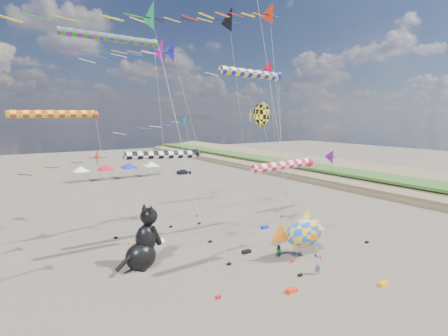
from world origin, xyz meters
name	(u,v)px	position (x,y,z in m)	size (l,w,h in m)	color
ground	(335,304)	(0.00, 0.00, 0.00)	(260.00, 260.00, 0.00)	brown
delta_kite_0	(166,125)	(-3.34, 21.86, 12.38)	(10.26, 1.70, 13.67)	#138FCE
delta_kite_1	(268,19)	(-0.83, 7.02, 20.89)	(9.37, 1.94, 22.23)	red
delta_kite_2	(334,163)	(6.89, 6.41, 8.97)	(10.73, 1.61, 10.21)	#841A91
delta_kite_3	(175,55)	(-7.69, 9.64, 17.93)	(10.60, 2.14, 19.30)	#1C12D0
delta_kite_4	(259,72)	(7.53, 18.73, 18.69)	(13.29, 2.60, 20.27)	red
delta_kite_5	(92,161)	(-12.08, 19.52, 9.10)	(8.81, 1.84, 10.38)	#FF4A12
delta_kite_6	(169,53)	(-1.36, 25.01, 20.99)	(13.84, 3.22, 22.80)	#E20791
delta_kite_7	(152,17)	(-11.16, 5.14, 19.11)	(11.29, 2.06, 20.49)	#1D9A4F
delta_kite_9	(228,22)	(0.75, 15.15, 22.70)	(12.58, 2.81, 24.35)	black
windsock_0	(286,165)	(1.19, 6.75, 9.15)	(8.04, 0.76, 9.58)	red
windsock_1	(254,74)	(2.36, 12.91, 17.44)	(8.84, 0.84, 17.94)	#141CC8
windsock_2	(166,155)	(-6.07, 15.51, 9.66)	(9.04, 0.79, 10.10)	black
windsock_3	(58,115)	(-14.49, 22.15, 13.50)	(9.48, 0.77, 13.95)	red
windsock_4	(113,39)	(-8.67, 22.56, 21.32)	(11.44, 0.85, 21.82)	#1C951B
angelfish_kite	(261,115)	(4.36, 14.35, 13.44)	(3.74, 3.02, 14.87)	yellow
cat_inflatable	(144,237)	(-9.34, 13.35, 2.81)	(4.16, 2.08, 5.62)	black
fish_inflatable	(304,232)	(4.17, 7.25, 2.52)	(5.93, 2.82, 4.75)	blue
person_adult	(318,264)	(2.58, 4.01, 0.90)	(0.66, 0.43, 1.80)	gray
child_green	(279,251)	(2.14, 8.50, 0.63)	(0.61, 0.48, 1.26)	#287A20
child_blue	(280,251)	(2.60, 8.87, 0.48)	(0.57, 0.24, 0.97)	#244CA3
kite_bag_0	(292,290)	(-1.46, 2.89, 0.15)	(0.90, 0.44, 0.30)	red
kite_bag_1	(246,252)	(0.22, 11.05, 0.15)	(0.90, 0.44, 0.30)	black
kite_bag_2	(265,227)	(6.62, 16.09, 0.15)	(0.90, 0.44, 0.30)	#1222BC
kite_bag_3	(383,284)	(5.45, -0.23, 0.15)	(0.90, 0.44, 0.30)	orange
tent_row	(118,164)	(1.50, 60.00, 3.15)	(19.20, 4.20, 3.80)	white
parked_car	(184,172)	(16.32, 58.00, 0.59)	(1.39, 3.45, 1.18)	#26262D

